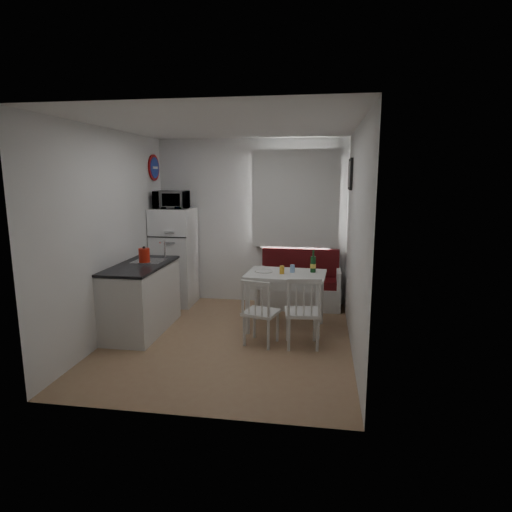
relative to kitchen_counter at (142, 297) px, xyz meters
The scene contains 22 objects.
floor 1.29m from the kitchen_counter, ahead, with size 3.00×3.50×0.02m, color #A17855.
ceiling 2.46m from the kitchen_counter, ahead, with size 3.00×3.50×0.02m, color white.
wall_back 2.17m from the kitchen_counter, 53.04° to the left, with size 3.00×0.02×2.60m, color white.
wall_front 2.41m from the kitchen_counter, 57.81° to the right, with size 3.00×0.02×2.60m, color white.
wall_left 0.91m from the kitchen_counter, 152.61° to the right, with size 0.02×3.50×2.60m, color white.
wall_right 2.83m from the kitchen_counter, ahead, with size 0.02×3.50×2.60m, color white.
window 2.72m from the kitchen_counter, 39.47° to the left, with size 1.22×0.06×1.47m, color silver.
curtain 2.71m from the kitchen_counter, 38.19° to the left, with size 1.35×0.02×1.50m, color white.
kitchen_counter is the anchor object (origin of this frame).
wall_sign 2.15m from the kitchen_counter, 101.80° to the left, with size 0.40×0.40×0.03m, color #1B36A3.
picture_frame 3.25m from the kitchen_counter, 19.45° to the left, with size 0.04×0.52×0.42m, color black.
bench 2.42m from the kitchen_counter, 34.15° to the left, with size 1.26×0.48×0.90m.
dining_table 1.91m from the kitchen_counter, 10.93° to the left, with size 1.07×0.78×0.77m.
chair_left 1.64m from the kitchen_counter, 10.35° to the right, with size 0.47×0.46×0.44m.
chair_right 2.14m from the kitchen_counter, ahead, with size 0.46×0.44×0.47m.
fridge 1.28m from the kitchen_counter, 89.10° to the left, with size 0.61×0.61×1.53m, color white.
microwave 1.70m from the kitchen_counter, 89.06° to the left, with size 0.49×0.33×0.27m, color white.
kettle 0.56m from the kitchen_counter, 28.19° to the left, with size 0.17×0.17×0.23m, color red.
wine_bottle 2.31m from the kitchen_counter, 11.74° to the left, with size 0.08×0.08×0.30m, color #15441D, non-canonical shape.
drinking_glass_orange 1.88m from the kitchen_counter, ahead, with size 0.06×0.06×0.11m, color gold.
drinking_glass_blue 2.02m from the kitchen_counter, 11.91° to the left, with size 0.06×0.06×0.10m, color #8DB6F0.
plate 1.64m from the kitchen_counter, 13.66° to the left, with size 0.24×0.24×0.02m, color white.
Camera 1 is at (1.11, -4.97, 2.03)m, focal length 30.00 mm.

